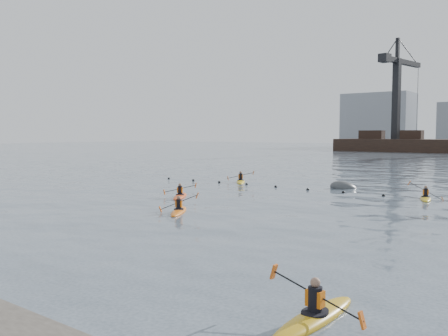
{
  "coord_description": "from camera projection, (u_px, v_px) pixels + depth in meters",
  "views": [
    {
      "loc": [
        14.86,
        -11.09,
        4.39
      ],
      "look_at": [
        1.64,
        6.58,
        2.8
      ],
      "focal_mm": 38.0,
      "sensor_mm": 36.0,
      "label": 1
    }
  ],
  "objects": [
    {
      "name": "ground",
      "position": [
        86.0,
        249.0,
        18.05
      ],
      "size": [
        400.0,
        400.0,
        0.0
      ],
      "primitive_type": "plane",
      "color": "#3D4B5A",
      "rests_on": "ground"
    },
    {
      "name": "float_line",
      "position": [
        326.0,
        191.0,
        36.35
      ],
      "size": [
        33.24,
        0.73,
        0.24
      ],
      "color": "black",
      "rests_on": "ground"
    },
    {
      "name": "kayaker_0",
      "position": [
        179.0,
        211.0,
        26.55
      ],
      "size": [
        2.29,
        3.14,
        1.26
      ],
      "rotation": [
        0.0,
        0.0,
        0.56
      ],
      "color": "orange",
      "rests_on": "ground"
    },
    {
      "name": "kayaker_1",
      "position": [
        315.0,
        316.0,
        11.16
      ],
      "size": [
        2.49,
        3.68,
        1.28
      ],
      "rotation": [
        0.0,
        0.0,
        -0.05
      ],
      "color": "gold",
      "rests_on": "ground"
    },
    {
      "name": "kayaker_2",
      "position": [
        180.0,
        196.0,
        32.88
      ],
      "size": [
        2.4,
        3.31,
        1.16
      ],
      "rotation": [
        0.0,
        0.0,
        0.55
      ],
      "color": "#E74B15",
      "rests_on": "ground"
    },
    {
      "name": "kayaker_3",
      "position": [
        426.0,
        198.0,
        31.84
      ],
      "size": [
        2.27,
        3.35,
        1.35
      ],
      "rotation": [
        0.0,
        0.0,
        0.27
      ],
      "color": "gold",
      "rests_on": "ground"
    },
    {
      "name": "kayaker_5",
      "position": [
        241.0,
        181.0,
        43.04
      ],
      "size": [
        2.64,
        3.4,
        1.21
      ],
      "rotation": [
        0.0,
        0.0,
        0.6
      ],
      "color": "yellow",
      "rests_on": "ground"
    },
    {
      "name": "mooring_buoy",
      "position": [
        344.0,
        188.0,
        38.27
      ],
      "size": [
        2.74,
        2.71,
        1.61
      ],
      "primitive_type": "ellipsoid",
      "rotation": [
        0.0,
        0.21,
        0.77
      ],
      "color": "#3F4244",
      "rests_on": "ground"
    }
  ]
}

